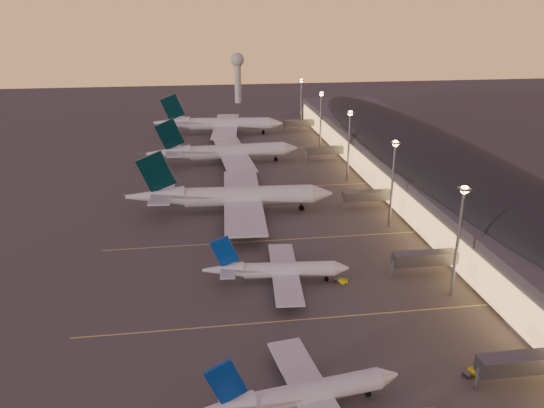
{
  "coord_description": "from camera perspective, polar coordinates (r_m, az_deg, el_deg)",
  "views": [
    {
      "loc": [
        -18.44,
        -97.3,
        60.67
      ],
      "look_at": [
        2.0,
        45.0,
        7.0
      ],
      "focal_mm": 35.0,
      "sensor_mm": 36.0,
      "label": 1
    }
  ],
  "objects": [
    {
      "name": "light_masts",
      "position": [
        176.53,
        10.11,
        6.02
      ],
      "size": [
        2.2,
        217.2,
        25.9
      ],
      "color": "gray",
      "rests_on": "ground"
    },
    {
      "name": "airliner_wide_near",
      "position": [
        164.99,
        -4.44,
        0.79
      ],
      "size": [
        64.09,
        58.42,
        20.51
      ],
      "rotation": [
        0.0,
        0.0,
        -0.06
      ],
      "color": "silver",
      "rests_on": "ground"
    },
    {
      "name": "ground",
      "position": [
        116.14,
        2.22,
        -11.04
      ],
      "size": [
        700.0,
        700.0,
        0.0
      ],
      "primitive_type": "plane",
      "color": "#43413E"
    },
    {
      "name": "terminal_building",
      "position": [
        194.83,
        16.54,
        4.17
      ],
      "size": [
        56.35,
        255.0,
        17.46
      ],
      "color": "#4D4E53",
      "rests_on": "ground"
    },
    {
      "name": "lane_markings",
      "position": [
        151.23,
        -0.48,
        -3.18
      ],
      "size": [
        90.0,
        180.36,
        0.0
      ],
      "color": "#D8C659",
      "rests_on": "ground"
    },
    {
      "name": "baggage_tug_b",
      "position": [
        103.74,
        20.86,
        -16.54
      ],
      "size": [
        3.95,
        2.47,
        1.1
      ],
      "rotation": [
        0.0,
        0.0,
        0.29
      ],
      "color": "#C4B20A",
      "rests_on": "ground"
    },
    {
      "name": "airliner_wide_mid",
      "position": [
        217.64,
        -5.13,
        5.6
      ],
      "size": [
        61.87,
        56.42,
        19.8
      ],
      "rotation": [
        0.0,
        0.0,
        0.06
      ],
      "color": "silver",
      "rests_on": "ground"
    },
    {
      "name": "airliner_narrow_north",
      "position": [
        124.11,
        0.48,
        -7.13
      ],
      "size": [
        34.27,
        30.71,
        12.23
      ],
      "rotation": [
        0.0,
        0.0,
        -0.08
      ],
      "color": "silver",
      "rests_on": "ground"
    },
    {
      "name": "airliner_narrow_south",
      "position": [
        89.04,
        3.11,
        -19.79
      ],
      "size": [
        34.28,
        30.9,
        12.25
      ],
      "rotation": [
        0.0,
        0.0,
        0.15
      ],
      "color": "silver",
      "rests_on": "ground"
    },
    {
      "name": "radar_tower",
      "position": [
        360.52,
        -3.72,
        14.25
      ],
      "size": [
        9.0,
        9.0,
        32.5
      ],
      "color": "silver",
      "rests_on": "ground"
    },
    {
      "name": "airliner_wide_far",
      "position": [
        270.38,
        -5.76,
        8.56
      ],
      "size": [
        64.64,
        59.21,
        20.67
      ],
      "rotation": [
        0.0,
        0.0,
        -0.1
      ],
      "color": "silver",
      "rests_on": "ground"
    },
    {
      "name": "baggage_tug_c",
      "position": [
        126.29,
        7.48,
        -8.21
      ],
      "size": [
        3.36,
        2.66,
        0.95
      ],
      "rotation": [
        0.0,
        0.0,
        -0.52
      ],
      "color": "#C4B20A",
      "rests_on": "ground"
    }
  ]
}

